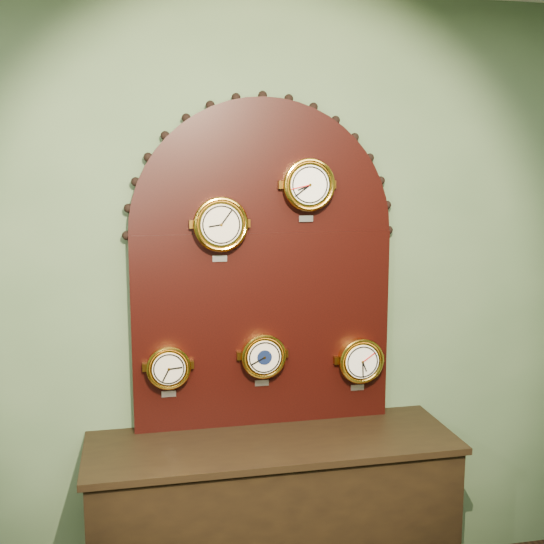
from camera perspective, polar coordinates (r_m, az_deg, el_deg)
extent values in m
plane|color=#506B49|center=(3.16, -0.94, -2.53)|extent=(4.00, 0.00, 4.00)
cube|color=black|center=(3.27, 0.08, -20.93)|extent=(1.60, 0.50, 0.80)
cube|color=black|center=(3.14, -0.76, -4.85)|extent=(1.20, 0.06, 0.90)
cylinder|color=black|center=(3.06, -0.78, 3.35)|extent=(1.20, 0.06, 1.20)
cylinder|color=gold|center=(2.97, -4.41, 4.08)|extent=(0.22, 0.08, 0.22)
torus|color=gold|center=(2.94, -4.33, 4.02)|extent=(0.24, 0.02, 0.24)
cylinder|color=beige|center=(2.93, -4.31, 4.01)|extent=(0.18, 0.01, 0.18)
cube|color=silver|center=(3.01, -4.44, 1.15)|extent=(0.07, 0.01, 0.03)
cylinder|color=gold|center=(3.04, 3.03, 7.39)|extent=(0.22, 0.08, 0.22)
torus|color=gold|center=(3.01, 3.19, 7.37)|extent=(0.24, 0.02, 0.24)
cylinder|color=white|center=(3.00, 3.22, 7.36)|extent=(0.17, 0.01, 0.17)
cube|color=silver|center=(3.07, 2.89, 4.53)|extent=(0.07, 0.01, 0.03)
cylinder|color=gold|center=(3.07, -8.75, -7.88)|extent=(0.18, 0.08, 0.18)
torus|color=gold|center=(3.04, -8.72, -8.06)|extent=(0.20, 0.02, 0.20)
cylinder|color=beige|center=(3.03, -8.71, -8.09)|extent=(0.15, 0.01, 0.15)
cube|color=silver|center=(3.13, -8.72, -10.14)|extent=(0.07, 0.01, 0.03)
cylinder|color=gold|center=(3.11, -0.79, -7.02)|extent=(0.19, 0.08, 0.19)
torus|color=gold|center=(3.08, -0.67, -7.18)|extent=(0.21, 0.02, 0.21)
cylinder|color=beige|center=(3.07, -0.65, -7.22)|extent=(0.15, 0.01, 0.15)
cube|color=silver|center=(3.18, -0.87, -9.35)|extent=(0.07, 0.01, 0.03)
cylinder|color=#0C1636|center=(3.07, -0.64, -7.23)|extent=(0.07, 0.00, 0.07)
cylinder|color=gold|center=(3.24, 7.41, -7.34)|extent=(0.20, 0.08, 0.20)
torus|color=gold|center=(3.22, 7.60, -7.50)|extent=(0.22, 0.02, 0.22)
cylinder|color=white|center=(3.21, 7.64, -7.53)|extent=(0.16, 0.01, 0.16)
cube|color=silver|center=(3.31, 7.22, -9.65)|extent=(0.06, 0.01, 0.03)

